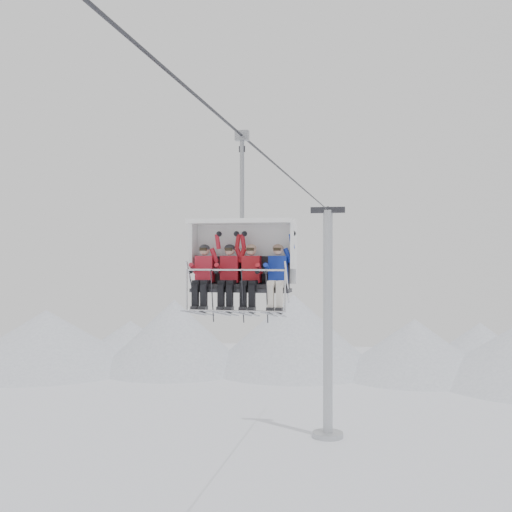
% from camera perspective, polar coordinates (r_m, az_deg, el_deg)
% --- Properties ---
extents(ridgeline, '(72.00, 21.00, 7.00)m').
position_cam_1_polar(ridgeline, '(58.33, 6.44, -7.65)').
color(ridgeline, silver).
rests_on(ridgeline, ground).
extents(lift_tower_right, '(2.00, 1.80, 13.48)m').
position_cam_1_polar(lift_tower_right, '(38.01, 6.40, -7.30)').
color(lift_tower_right, '#A6A9AD').
rests_on(lift_tower_right, ground).
extents(haul_cable, '(0.06, 50.00, 0.06)m').
position_cam_1_polar(haul_cable, '(16.09, 0.00, 9.60)').
color(haul_cable, '#2A2B2F').
rests_on(haul_cable, lift_tower_left).
extents(chairlift_carrier, '(2.34, 1.17, 3.98)m').
position_cam_1_polar(chairlift_carrier, '(14.39, -1.15, 0.20)').
color(chairlift_carrier, black).
rests_on(chairlift_carrier, haul_cable).
extents(skier_far_left, '(0.40, 1.69, 1.60)m').
position_cam_1_polar(skier_far_left, '(14.30, -4.69, -1.66)').
color(skier_far_left, red).
rests_on(skier_far_left, chairlift_carrier).
extents(skier_center_left, '(0.40, 1.69, 1.60)m').
position_cam_1_polar(skier_center_left, '(14.15, -2.43, -1.68)').
color(skier_center_left, '#A41520').
rests_on(skier_center_left, chairlift_carrier).
extents(skier_center_right, '(0.40, 1.69, 1.60)m').
position_cam_1_polar(skier_center_right, '(14.05, -0.49, -1.69)').
color(skier_center_right, '#AB161D').
rests_on(skier_center_right, chairlift_carrier).
extents(skier_far_right, '(0.40, 1.69, 1.60)m').
position_cam_1_polar(skier_far_right, '(13.94, 1.91, -1.70)').
color(skier_far_right, navy).
rests_on(skier_far_right, chairlift_carrier).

